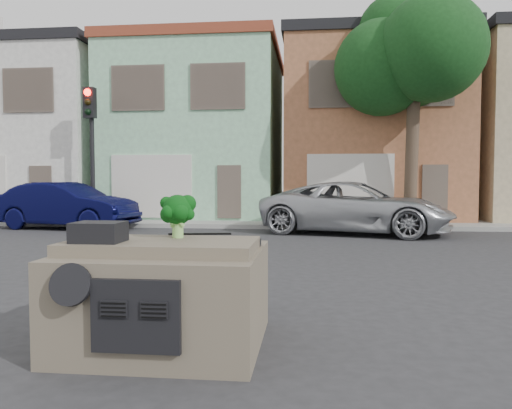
% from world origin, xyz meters
% --- Properties ---
extents(ground_plane, '(120.00, 120.00, 0.00)m').
position_xyz_m(ground_plane, '(0.00, 0.00, 0.00)').
color(ground_plane, '#303033').
rests_on(ground_plane, ground).
extents(sidewalk, '(40.00, 3.00, 0.15)m').
position_xyz_m(sidewalk, '(0.00, 10.50, 0.07)').
color(sidewalk, gray).
rests_on(sidewalk, ground).
extents(townhouse_white, '(7.20, 8.20, 7.55)m').
position_xyz_m(townhouse_white, '(-11.00, 14.50, 3.77)').
color(townhouse_white, silver).
rests_on(townhouse_white, ground).
extents(townhouse_mint, '(7.20, 8.20, 7.55)m').
position_xyz_m(townhouse_mint, '(-3.50, 14.50, 3.77)').
color(townhouse_mint, '#96D2A6').
rests_on(townhouse_mint, ground).
extents(townhouse_tan, '(7.20, 8.20, 7.55)m').
position_xyz_m(townhouse_tan, '(4.00, 14.50, 3.77)').
color(townhouse_tan, '#A0623F').
rests_on(townhouse_tan, ground).
extents(navy_sedan, '(5.12, 2.42, 1.62)m').
position_xyz_m(navy_sedan, '(-6.93, 8.42, 0.00)').
color(navy_sedan, '#080933').
rests_on(navy_sedan, ground).
extents(silver_pickup, '(6.45, 4.18, 1.65)m').
position_xyz_m(silver_pickup, '(2.95, 7.96, 0.00)').
color(silver_pickup, '#AEB1B6').
rests_on(silver_pickup, ground).
extents(traffic_signal, '(0.40, 0.40, 5.10)m').
position_xyz_m(traffic_signal, '(-6.50, 9.50, 2.55)').
color(traffic_signal, black).
rests_on(traffic_signal, ground).
extents(tree_near, '(4.40, 4.00, 8.50)m').
position_xyz_m(tree_near, '(5.00, 9.80, 4.25)').
color(tree_near, '#143F16').
rests_on(tree_near, ground).
extents(car_dashboard, '(2.00, 1.80, 1.12)m').
position_xyz_m(car_dashboard, '(0.00, -3.00, 0.56)').
color(car_dashboard, '#685D4C').
rests_on(car_dashboard, ground).
extents(instrument_hump, '(0.48, 0.38, 0.20)m').
position_xyz_m(instrument_hump, '(-0.58, -3.35, 1.22)').
color(instrument_hump, black).
rests_on(instrument_hump, car_dashboard).
extents(wiper_arm, '(0.69, 0.15, 0.02)m').
position_xyz_m(wiper_arm, '(0.28, -2.62, 1.13)').
color(wiper_arm, black).
rests_on(wiper_arm, car_dashboard).
extents(broccoli, '(0.47, 0.47, 0.47)m').
position_xyz_m(broccoli, '(0.10, -2.91, 1.36)').
color(broccoli, '#07360C').
rests_on(broccoli, car_dashboard).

